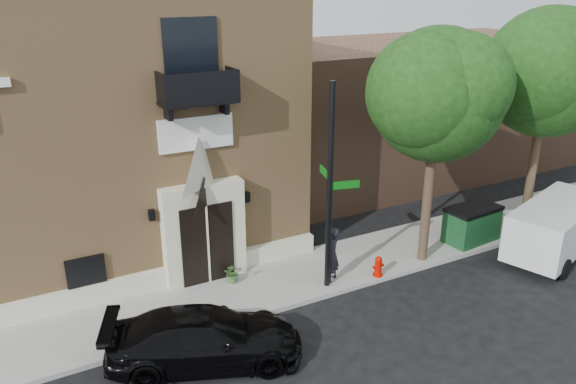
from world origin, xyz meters
The scene contains 13 objects.
ground centered at (0.00, 0.00, 0.00)m, with size 120.00×120.00×0.00m, color black.
sidewalk centered at (1.00, 1.50, 0.07)m, with size 42.00×3.00×0.15m, color gray.
church centered at (-2.99, 7.95, 4.63)m, with size 12.20×11.01×9.30m.
neighbour_building centered at (12.00, 9.00, 3.20)m, with size 18.00×8.00×6.40m, color brown.
street_tree_left centered at (6.03, 0.35, 5.87)m, with size 4.97×4.38×7.77m.
street_tree_mid centered at (11.03, 0.35, 6.20)m, with size 5.21×4.64×8.25m.
black_sedan centered at (-2.46, -1.10, 0.71)m, with size 2.00×4.92×1.43m, color black.
cargo_van centered at (10.63, -1.23, 1.08)m, with size 5.07×3.24×1.93m.
street_sign centered at (2.19, 0.50, 3.38)m, with size 1.00×1.16×6.41m.
fire_hydrant centered at (3.93, 0.20, 0.49)m, with size 0.40×0.32×0.70m.
dumpster centered at (8.53, 0.74, 0.82)m, with size 2.11×1.31×1.32m.
planter centered at (-0.36, 2.05, 0.47)m, with size 0.58×0.50×0.64m, color #427034.
pedestrian_near centered at (2.45, 0.69, 1.06)m, with size 0.66×0.44×1.82m, color black.
Camera 1 is at (-6.25, -12.57, 9.17)m, focal length 35.00 mm.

